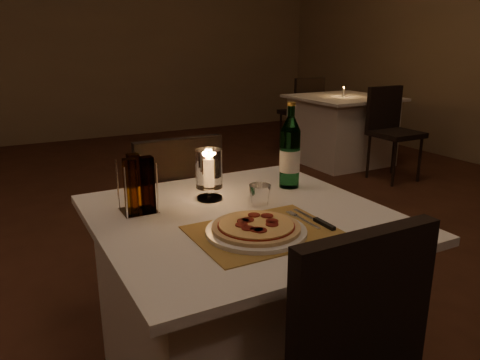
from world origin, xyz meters
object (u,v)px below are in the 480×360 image
pizza (256,226)px  neighbor_table_right (341,129)px  water_bottle (290,154)px  chair_far (173,205)px  hurricane_candle (209,170)px  main_table (243,305)px  plate (256,231)px  tumbler (260,195)px

pizza → neighbor_table_right: bearing=45.8°
water_bottle → chair_far: bearing=121.8°
pizza → hurricane_candle: bearing=87.9°
main_table → pizza: (-0.05, -0.18, 0.39)m
hurricane_candle → plate: bearing=-92.1°
plate → hurricane_candle: bearing=87.9°
tumbler → hurricane_candle: bearing=130.4°
tumbler → neighbor_table_right: 3.71m
tumbler → pizza: bearing=-123.1°
main_table → water_bottle: 0.63m
pizza → water_bottle: water_bottle is taller
tumbler → water_bottle: water_bottle is taller
plate → pizza: size_ratio=1.14×
chair_far → plate: (-0.05, -0.89, 0.20)m
pizza → tumbler: size_ratio=3.47×
main_table → neighbor_table_right: same height
chair_far → plate: chair_far is taller
pizza → hurricane_candle: (0.01, 0.38, 0.09)m
main_table → tumbler: size_ratio=12.41×
pizza → neighbor_table_right: (2.76, 2.84, -0.39)m
plate → chair_far: bearing=86.8°
tumbler → neighbor_table_right: size_ratio=0.08×
pizza → plate: bearing=-127.8°
hurricane_candle → neighbor_table_right: size_ratio=0.20×
main_table → tumbler: 0.42m
main_table → pizza: pizza is taller
pizza → main_table: bearing=74.5°
water_bottle → hurricane_candle: (-0.36, 0.01, -0.03)m
hurricane_candle → tumbler: bearing=-49.6°
water_bottle → hurricane_candle: 0.36m
water_bottle → tumbler: bearing=-147.5°
plate → water_bottle: bearing=44.7°
main_table → neighbor_table_right: size_ratio=1.00×
chair_far → pizza: chair_far is taller
main_table → neighbor_table_right: bearing=44.5°
plate → hurricane_candle: 0.40m
main_table → plate: size_ratio=3.12×
neighbor_table_right → tumbler: bearing=-135.0°
plate → main_table: bearing=74.5°
plate → water_bottle: water_bottle is taller
chair_far → water_bottle: water_bottle is taller
neighbor_table_right → water_bottle: bearing=-134.0°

